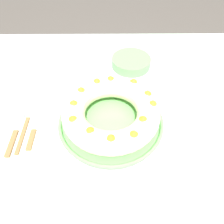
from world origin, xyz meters
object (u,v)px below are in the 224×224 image
serving_dish (112,122)px  serving_knife (16,132)px  bundt_cake (112,112)px  napkin (198,112)px  cake_knife (34,131)px  side_bowl (131,62)px  fork (26,124)px

serving_dish → serving_knife: 0.31m
bundt_cake → napkin: bearing=9.8°
cake_knife → side_bowl: bearing=43.3°
cake_knife → side_bowl: side_bowl is taller
serving_knife → bundt_cake: bearing=2.2°
serving_dish → napkin: serving_dish is taller
bundt_cake → cake_knife: (-0.26, -0.03, -0.06)m
serving_dish → cake_knife: size_ratio=2.01×
cake_knife → napkin: size_ratio=1.11×
cake_knife → side_bowl: (0.34, 0.35, 0.02)m
bundt_cake → side_bowl: bearing=75.4°
napkin → side_bowl: bearing=129.1°
side_bowl → napkin: size_ratio=1.07×
serving_dish → napkin: 0.31m
napkin → bundt_cake: bearing=-170.2°
serving_dish → fork: size_ratio=1.72×
serving_knife → napkin: 0.62m
fork → side_bowl: bearing=36.5°
serving_dish → fork: 0.29m
serving_knife → napkin: serving_knife is taller
serving_dish → side_bowl: size_ratio=2.08×
serving_knife → side_bowl: size_ratio=1.31×
serving_dish → cake_knife: serving_dish is taller
fork → napkin: 0.59m
cake_knife → bundt_cake: bearing=3.6°
fork → serving_knife: serving_knife is taller
serving_dish → fork: serving_dish is taller
serving_knife → side_bowl: side_bowl is taller
serving_dish → side_bowl: (0.08, 0.32, 0.01)m
fork → cake_knife: size_ratio=1.16×
serving_dish → cake_knife: (-0.26, -0.03, -0.01)m
fork → serving_knife: bearing=-134.4°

